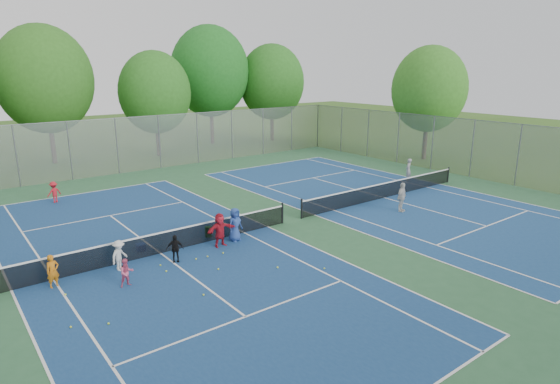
# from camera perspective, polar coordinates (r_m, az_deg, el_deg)

# --- Properties ---
(ground) EXTENTS (120.00, 120.00, 0.00)m
(ground) POSITION_cam_1_polar(r_m,az_deg,el_deg) (23.55, 1.48, -3.56)
(ground) COLOR #32581B
(ground) RESTS_ON ground
(court_pad) EXTENTS (32.00, 32.00, 0.01)m
(court_pad) POSITION_cam_1_polar(r_m,az_deg,el_deg) (23.55, 1.48, -3.55)
(court_pad) COLOR #2C5E39
(court_pad) RESTS_ON ground
(court_left) EXTENTS (10.97, 23.77, 0.01)m
(court_left) POSITION_cam_1_polar(r_m,az_deg,el_deg) (20.17, -14.34, -7.27)
(court_left) COLOR navy
(court_left) RESTS_ON court_pad
(court_right) EXTENTS (10.97, 23.77, 0.01)m
(court_right) POSITION_cam_1_polar(r_m,az_deg,el_deg) (28.28, 12.60, -0.69)
(court_right) COLOR navy
(court_right) RESTS_ON court_pad
(net_left) EXTENTS (12.87, 0.10, 0.91)m
(net_left) POSITION_cam_1_polar(r_m,az_deg,el_deg) (20.01, -14.42, -6.10)
(net_left) COLOR black
(net_left) RESTS_ON ground
(net_right) EXTENTS (12.87, 0.10, 0.91)m
(net_right) POSITION_cam_1_polar(r_m,az_deg,el_deg) (28.17, 12.65, 0.17)
(net_right) COLOR black
(net_right) RESTS_ON ground
(fence_north) EXTENTS (32.00, 0.10, 4.00)m
(fence_north) POSITION_cam_1_polar(r_m,az_deg,el_deg) (36.60, -14.49, 5.92)
(fence_north) COLOR gray
(fence_north) RESTS_ON ground
(fence_east) EXTENTS (0.10, 32.00, 4.00)m
(fence_east) POSITION_cam_1_polar(r_m,az_deg,el_deg) (35.12, 22.37, 4.89)
(fence_east) COLOR gray
(fence_east) RESTS_ON ground
(tree_nl) EXTENTS (7.20, 7.20, 10.69)m
(tree_nl) POSITION_cam_1_polar(r_m,az_deg,el_deg) (41.16, -26.78, 12.15)
(tree_nl) COLOR #443326
(tree_nl) RESTS_ON ground
(tree_nc) EXTENTS (6.00, 6.00, 8.85)m
(tree_nc) POSITION_cam_1_polar(r_m,az_deg,el_deg) (41.62, -15.01, 11.64)
(tree_nc) COLOR #443326
(tree_nc) RESTS_ON ground
(tree_nr) EXTENTS (7.60, 7.60, 11.42)m
(tree_nr) POSITION_cam_1_polar(r_m,az_deg,el_deg) (47.34, -8.55, 14.33)
(tree_nr) COLOR #443326
(tree_nr) RESTS_ON ground
(tree_ne) EXTENTS (6.60, 6.60, 9.77)m
(tree_ne) POSITION_cam_1_polar(r_m,az_deg,el_deg) (48.93, -1.01, 13.25)
(tree_ne) COLOR #443326
(tree_ne) RESTS_ON ground
(tree_side_e) EXTENTS (6.00, 6.00, 9.20)m
(tree_side_e) POSITION_cam_1_polar(r_m,az_deg,el_deg) (40.49, 17.72, 11.86)
(tree_side_e) COLOR #443326
(tree_side_e) RESTS_ON ground
(ball_crate) EXTENTS (0.41, 0.41, 0.30)m
(ball_crate) POSITION_cam_1_polar(r_m,az_deg,el_deg) (20.67, -16.59, -6.47)
(ball_crate) COLOR #1642AB
(ball_crate) RESTS_ON ground
(ball_hopper) EXTENTS (0.32, 0.32, 0.50)m
(ball_hopper) POSITION_cam_1_polar(r_m,az_deg,el_deg) (21.53, -8.75, -4.84)
(ball_hopper) COLOR #217C2B
(ball_hopper) RESTS_ON ground
(student_a) EXTENTS (0.50, 0.38, 1.21)m
(student_a) POSITION_cam_1_polar(r_m,az_deg,el_deg) (18.34, -25.96, -8.69)
(student_a) COLOR #C66C12
(student_a) RESTS_ON ground
(student_b) EXTENTS (0.50, 0.39, 1.03)m
(student_b) POSITION_cam_1_polar(r_m,az_deg,el_deg) (17.50, -18.19, -9.33)
(student_b) COLOR #CF5076
(student_b) RESTS_ON ground
(student_c) EXTENTS (0.90, 0.80, 1.21)m
(student_c) POSITION_cam_1_polar(r_m,az_deg,el_deg) (18.84, -19.00, -7.33)
(student_c) COLOR silver
(student_c) RESTS_ON ground
(student_d) EXTENTS (0.72, 0.52, 1.13)m
(student_d) POSITION_cam_1_polar(r_m,az_deg,el_deg) (19.03, -12.68, -6.75)
(student_d) COLOR black
(student_d) RESTS_ON ground
(student_e) EXTENTS (0.84, 0.65, 1.52)m
(student_e) POSITION_cam_1_polar(r_m,az_deg,el_deg) (20.80, -5.51, -3.97)
(student_e) COLOR navy
(student_e) RESTS_ON ground
(student_f) EXTENTS (1.41, 0.53, 1.49)m
(student_f) POSITION_cam_1_polar(r_m,az_deg,el_deg) (20.23, -7.33, -4.62)
(student_f) COLOR #B01928
(student_f) RESTS_ON ground
(child_far_baseline) EXTENTS (0.90, 0.69, 1.23)m
(child_far_baseline) POSITION_cam_1_polar(r_m,az_deg,el_deg) (29.46, -25.83, -0.02)
(child_far_baseline) COLOR #B31923
(child_far_baseline) RESTS_ON ground
(instructor) EXTENTS (0.66, 0.57, 1.54)m
(instructor) POSITION_cam_1_polar(r_m,az_deg,el_deg) (32.73, 15.37, 2.62)
(instructor) COLOR gray
(instructor) RESTS_ON ground
(teen_court_b) EXTENTS (1.00, 0.61, 1.59)m
(teen_court_b) POSITION_cam_1_polar(r_m,az_deg,el_deg) (25.65, 14.62, -0.63)
(teen_court_b) COLOR beige
(teen_court_b) RESTS_ON ground
(tennis_ball_0) EXTENTS (0.07, 0.07, 0.07)m
(tennis_ball_0) POSITION_cam_1_polar(r_m,az_deg,el_deg) (18.96, -14.37, -8.68)
(tennis_ball_0) COLOR #B3C22D
(tennis_ball_0) RESTS_ON ground
(tennis_ball_1) EXTENTS (0.07, 0.07, 0.07)m
(tennis_ball_1) POSITION_cam_1_polar(r_m,az_deg,el_deg) (15.70, -24.14, -14.84)
(tennis_ball_1) COLOR gold
(tennis_ball_1) RESTS_ON ground
(tennis_ball_2) EXTENTS (0.07, 0.07, 0.07)m
(tennis_ball_2) POSITION_cam_1_polar(r_m,az_deg,el_deg) (15.47, -20.17, -14.88)
(tennis_ball_2) COLOR #B2DA32
(tennis_ball_2) RESTS_ON ground
(tennis_ball_3) EXTENTS (0.07, 0.07, 0.07)m
(tennis_ball_3) POSITION_cam_1_polar(r_m,az_deg,el_deg) (16.39, -9.31, -12.32)
(tennis_ball_3) COLOR #C4D832
(tennis_ball_3) RESTS_ON ground
(tennis_ball_4) EXTENTS (0.07, 0.07, 0.07)m
(tennis_ball_4) POSITION_cam_1_polar(r_m,az_deg,el_deg) (19.65, -6.95, -7.44)
(tennis_ball_4) COLOR #BBD732
(tennis_ball_4) RESTS_ON ground
(tennis_ball_5) EXTENTS (0.07, 0.07, 0.07)m
(tennis_ball_5) POSITION_cam_1_polar(r_m,az_deg,el_deg) (19.40, -8.83, -7.82)
(tennis_ball_5) COLOR gold
(tennis_ball_5) RESTS_ON ground
(tennis_ball_6) EXTENTS (0.07, 0.07, 0.07)m
(tennis_ball_6) POSITION_cam_1_polar(r_m,az_deg,el_deg) (18.20, -7.53, -9.36)
(tennis_ball_6) COLOR #C5DF34
(tennis_ball_6) RESTS_ON ground
(tennis_ball_7) EXTENTS (0.07, 0.07, 0.07)m
(tennis_ball_7) POSITION_cam_1_polar(r_m,az_deg,el_deg) (18.19, -0.30, -9.23)
(tennis_ball_7) COLOR #CFF338
(tennis_ball_7) RESTS_ON ground
(tennis_ball_8) EXTENTS (0.07, 0.07, 0.07)m
(tennis_ball_8) POSITION_cam_1_polar(r_m,az_deg,el_deg) (18.39, -13.70, -9.41)
(tennis_ball_8) COLOR #CFEF37
(tennis_ball_8) RESTS_ON ground
(tennis_ball_9) EXTENTS (0.07, 0.07, 0.07)m
(tennis_ball_9) POSITION_cam_1_polar(r_m,az_deg,el_deg) (17.76, -24.70, -11.34)
(tennis_ball_9) COLOR #D0F338
(tennis_ball_9) RESTS_ON ground
(tennis_ball_10) EXTENTS (0.07, 0.07, 0.07)m
(tennis_ball_10) POSITION_cam_1_polar(r_m,az_deg,el_deg) (18.19, 5.43, -9.31)
(tennis_ball_10) COLOR #AFC82E
(tennis_ball_10) RESTS_ON ground
(tennis_ball_11) EXTENTS (0.07, 0.07, 0.07)m
(tennis_ball_11) POSITION_cam_1_polar(r_m,az_deg,el_deg) (19.24, -10.20, -8.08)
(tennis_ball_11) COLOR #CBD331
(tennis_ball_11) RESTS_ON ground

